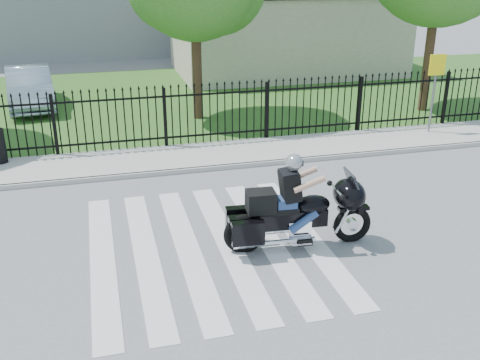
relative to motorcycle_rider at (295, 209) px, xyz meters
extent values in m
plane|color=slate|center=(-1.60, 0.39, -0.79)|extent=(120.00, 120.00, 0.00)
cube|color=#ADAAA3|center=(-1.60, 5.39, -0.73)|extent=(40.00, 2.00, 0.12)
cube|color=#ADAAA3|center=(-1.60, 4.39, -0.73)|extent=(40.00, 0.12, 0.12)
cube|color=#336021|center=(-1.60, 12.39, -0.78)|extent=(40.00, 12.00, 0.02)
cube|color=black|center=(-1.60, 6.39, -0.44)|extent=(26.00, 0.04, 0.05)
cube|color=black|center=(-1.60, 6.39, 0.76)|extent=(26.00, 0.04, 0.05)
cylinder|color=#382316|center=(-0.10, 9.39, 1.29)|extent=(0.32, 0.32, 4.16)
cylinder|color=#382316|center=(7.90, 8.39, 1.61)|extent=(0.32, 0.32, 4.80)
cube|color=beige|center=(5.40, 16.39, 0.96)|extent=(10.00, 6.00, 3.50)
torus|color=black|center=(1.16, -0.08, -0.43)|extent=(0.76, 0.20, 0.76)
torus|color=black|center=(-0.98, 0.07, -0.43)|extent=(0.81, 0.22, 0.80)
cube|color=black|center=(-0.10, 0.01, -0.19)|extent=(1.44, 0.36, 0.33)
ellipsoid|color=black|center=(0.34, -0.02, 0.07)|extent=(0.71, 0.48, 0.36)
cube|color=black|center=(-0.32, 0.02, 0.02)|extent=(0.74, 0.40, 0.11)
cube|color=silver|center=(0.06, 0.00, -0.37)|extent=(0.46, 0.36, 0.33)
ellipsoid|color=black|center=(1.05, -0.07, 0.22)|extent=(0.65, 0.83, 0.59)
cube|color=black|center=(-0.67, 0.05, 0.22)|extent=(0.55, 0.45, 0.39)
cube|color=navy|center=(-0.19, 0.01, 0.15)|extent=(0.39, 0.35, 0.20)
sphere|color=#9FA0A7|center=(-0.06, 0.00, 0.94)|extent=(0.32, 0.32, 0.32)
imported|color=#91A4B7|center=(-5.74, 12.36, -0.05)|extent=(2.03, 4.51, 1.44)
cylinder|color=slate|center=(6.45, 5.69, 0.47)|extent=(0.06, 0.06, 2.28)
cube|color=#FFE80D|center=(6.45, 5.66, 1.40)|extent=(0.52, 0.05, 0.62)
camera|label=1|loc=(-3.43, -9.00, 4.48)|focal=42.00mm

